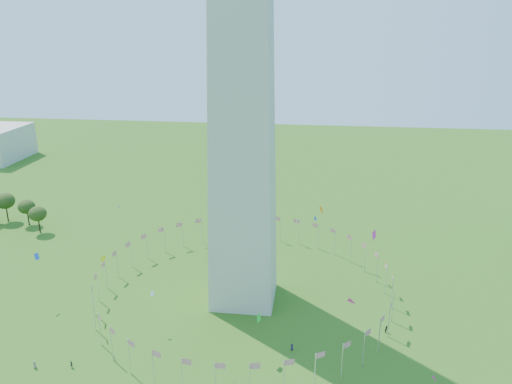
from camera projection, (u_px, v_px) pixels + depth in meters
The scene contains 2 objects.
flag_ring at pixel (244, 283), 138.15m from camera, with size 80.24×80.24×9.00m.
kites_aloft at pixel (265, 289), 108.03m from camera, with size 119.99×71.35×36.62m.
Camera 1 is at (18.50, -71.13, 73.25)m, focal length 35.00 mm.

